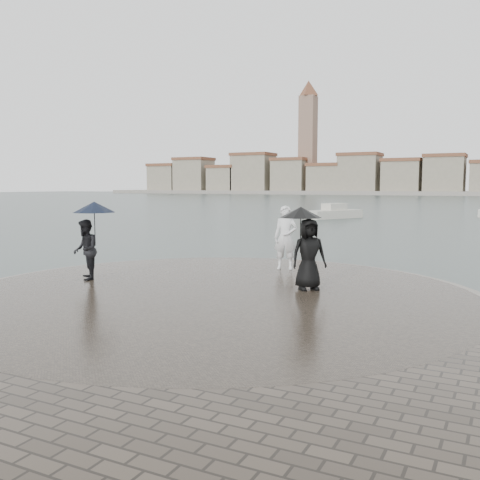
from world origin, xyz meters
The scene contains 7 objects.
ground centered at (0.00, 0.00, 0.00)m, with size 400.00×400.00×0.00m, color #2B3835.
kerb_ring centered at (0.00, 3.50, 0.16)m, with size 12.50×12.50×0.32m, color gray.
quay_tip centered at (0.00, 3.50, 0.18)m, with size 11.90×11.90×0.36m, color #2D261E.
statue centered at (0.17, 7.41, 1.30)m, with size 0.68×0.45×1.87m, color white.
visitor_left centered at (-3.71, 3.40, 1.50)m, with size 1.28×1.13×2.04m.
visitor_right centered at (1.78, 4.78, 1.46)m, with size 1.24×1.07×1.95m.
far_skyline centered at (-6.29, 160.71, 5.61)m, with size 260.00×20.00×37.00m.
Camera 1 is at (6.06, -7.08, 2.81)m, focal length 40.00 mm.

